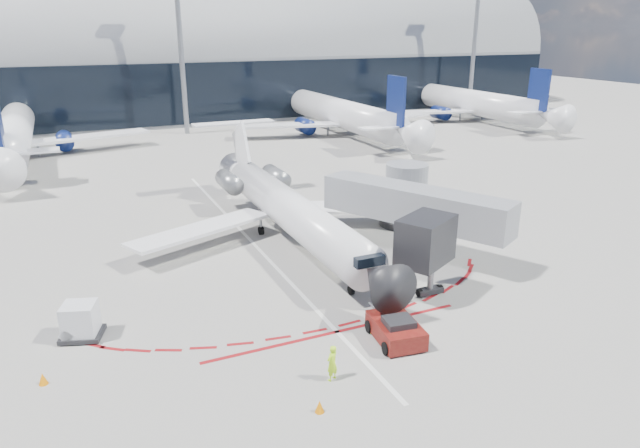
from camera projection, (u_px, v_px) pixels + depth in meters
name	position (u px, v px, depth m)	size (l,w,h in m)	color
ground	(263.00, 254.00, 38.69)	(260.00, 260.00, 0.00)	slate
apron_centerline	(254.00, 244.00, 40.41)	(0.25, 40.00, 0.01)	silver
apron_stop_bar	(337.00, 332.00, 28.80)	(14.00, 0.25, 0.01)	maroon
terminal_building	(130.00, 66.00, 91.80)	(150.00, 24.15, 24.00)	gray
jet_bridge	(412.00, 206.00, 38.92)	(10.03, 15.20, 4.90)	gray
light_mast_centre	(180.00, 42.00, 77.84)	(0.70, 0.70, 25.00)	gray
light_mast_east	(475.00, 39.00, 97.29)	(0.70, 0.70, 25.00)	gray
regional_jet	(286.00, 207.00, 40.88)	(22.95, 28.30, 7.09)	white
pushback_tug	(396.00, 330.00, 27.86)	(2.51, 5.15, 1.31)	#540C0C
ramp_worker	(332.00, 363.00, 24.64)	(0.61, 0.40, 1.68)	#BCFF1A
uld_container	(80.00, 321.00, 27.98)	(2.36, 2.17, 1.82)	black
safety_cone_left	(43.00, 379.00, 24.50)	(0.39, 0.39, 0.54)	orange
safety_cone_right	(320.00, 406.00, 22.73)	(0.38, 0.38, 0.53)	orange
bg_airliner_1	(9.00, 107.00, 65.75)	(35.86, 37.96, 11.60)	white
bg_airliner_2	(340.00, 93.00, 80.24)	(35.33, 37.41, 11.43)	white
bg_airliner_3	(470.00, 84.00, 92.50)	(35.08, 37.14, 11.35)	white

